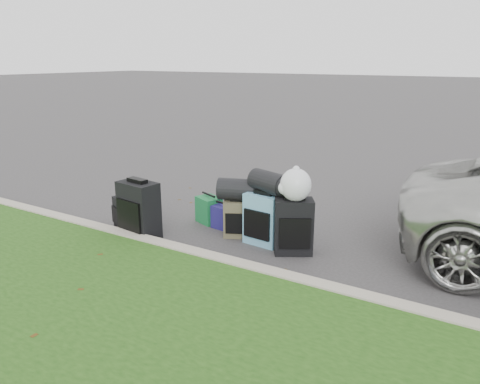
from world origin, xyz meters
The scene contains 12 objects.
ground centered at (0.00, 0.00, 0.00)m, with size 120.00×120.00×0.00m, color #383535.
curb centered at (0.00, -1.00, 0.07)m, with size 120.00×0.18×0.15m, color #9E937F.
suitcase_small_black centered at (-1.53, -0.60, 0.22)m, with size 0.35×0.20×0.44m, color black.
suitcase_large_black_left centered at (-1.08, -0.75, 0.38)m, with size 0.53×0.32×0.77m, color black.
suitcase_olive centered at (0.00, -0.03, 0.25)m, with size 0.36×0.23×0.50m, color #403C28.
suitcase_teal centered at (0.42, -0.07, 0.33)m, with size 0.46×0.28×0.66m, color teal.
suitcase_large_black_right centered at (0.88, -0.15, 0.34)m, with size 0.46×0.28×0.69m, color black.
tote_green centered at (-0.65, 0.23, 0.19)m, with size 0.34×0.27×0.38m, color #186E36.
tote_navy centered at (-0.33, 0.15, 0.16)m, with size 0.30×0.24×0.32m, color navy.
duffel_left centered at (-0.01, 0.01, 0.65)m, with size 0.29×0.29×0.55m, color black.
duffel_right centered at (0.45, 0.00, 0.81)m, with size 0.29×0.29×0.51m, color black.
trash_bag centered at (0.90, -0.16, 0.88)m, with size 0.38×0.38×0.38m, color white.
Camera 1 is at (3.12, -5.06, 2.33)m, focal length 35.00 mm.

